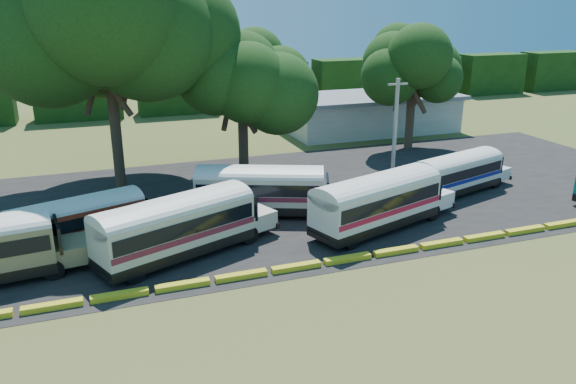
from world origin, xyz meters
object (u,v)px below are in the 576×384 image
object	(u,v)px
bus_red	(81,219)
tree_west	(104,15)
bus_cream_west	(179,223)
bus_white_red	(379,199)

from	to	relation	value
bus_red	tree_west	size ratio (longest dim) A/B	0.52
bus_cream_west	bus_red	bearing A→B (deg)	123.87
bus_cream_west	tree_west	bearing A→B (deg)	76.72
bus_white_red	bus_cream_west	bearing A→B (deg)	161.02
bus_red	tree_west	xyz separation A→B (m)	(2.80, 10.81, 10.89)
bus_cream_west	bus_white_red	bearing A→B (deg)	-22.79
bus_white_red	bus_red	bearing A→B (deg)	150.09
tree_west	bus_white_red	bearing A→B (deg)	-44.73
bus_red	bus_white_red	distance (m)	17.61
bus_white_red	tree_west	distance (m)	22.93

